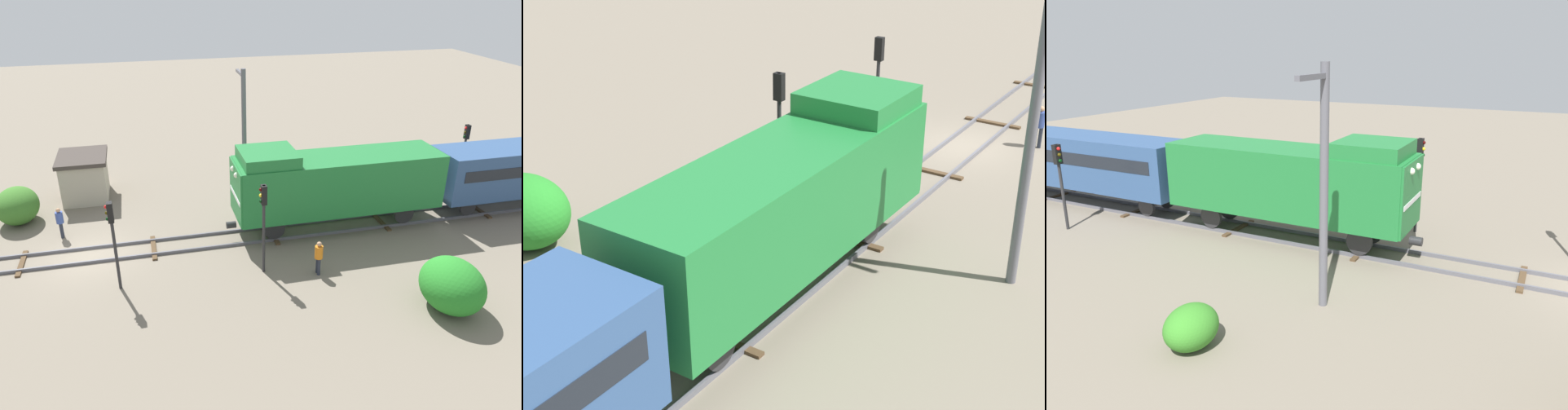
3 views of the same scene
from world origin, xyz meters
TOP-DOWN VIEW (x-y plane):
  - ground_plane at (0.00, 0.00)m, footprint 113.33×113.33m
  - railway_track at (0.00, -0.00)m, footprint 2.40×75.55m
  - locomotive at (0.00, 12.82)m, footprint 2.90×11.60m
  - traffic_signal_near at (3.20, 1.51)m, footprint 0.32×0.34m
  - traffic_signal_mid at (3.40, 8.09)m, footprint 0.32×0.34m
  - worker_near_track at (-2.40, -1.49)m, footprint 0.38×0.38m
  - worker_by_signal at (4.20, 10.52)m, footprint 0.38×0.38m
  - catenary_mast at (-5.06, 9.02)m, footprint 1.94×0.28m
  - bush_far at (7.99, 15.00)m, footprint 3.08×2.52m

SIDE VIEW (x-z plane):
  - ground_plane at x=0.00m, z-range 0.00..0.00m
  - railway_track at x=0.00m, z-range -0.01..0.15m
  - worker_near_track at x=-2.40m, z-range 0.15..1.85m
  - worker_by_signal at x=4.20m, z-range 0.15..1.85m
  - bush_far at x=7.99m, z-range 0.00..2.24m
  - locomotive at x=0.00m, z-range 0.47..5.07m
  - traffic_signal_near at x=3.20m, z-range 0.83..5.07m
  - traffic_signal_mid at x=3.40m, z-range 0.85..5.27m
  - catenary_mast at x=-5.06m, z-range 0.25..8.15m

